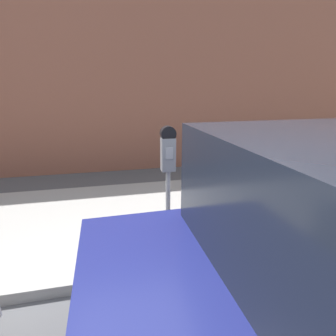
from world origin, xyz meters
The scene contains 3 objects.
sidewalk centered at (0.00, 2.20, 0.06)m, with size 24.00×2.80×0.13m.
building_facade centered at (0.00, 5.13, 2.51)m, with size 24.00×0.30×5.01m.
parking_meter centered at (-0.08, 1.30, 1.18)m, with size 0.17×0.13×1.48m.
Camera 1 is at (-0.70, -1.50, 1.99)m, focal length 28.00 mm.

